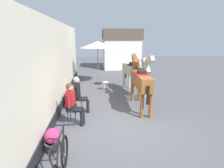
{
  "coord_description": "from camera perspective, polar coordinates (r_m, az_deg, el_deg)",
  "views": [
    {
      "loc": [
        -1.04,
        -6.13,
        2.79
      ],
      "look_at": [
        -0.4,
        1.2,
        1.05
      ],
      "focal_mm": 31.72,
      "sensor_mm": 36.0,
      "label": 1
    }
  ],
  "objects": [
    {
      "name": "ground_plane",
      "position": [
        9.6,
        1.44,
        -3.59
      ],
      "size": [
        40.0,
        40.0,
        0.0
      ],
      "primitive_type": "plane",
      "color": "#56565B"
    },
    {
      "name": "pub_facade_wall",
      "position": [
        7.88,
        -15.99,
        3.64
      ],
      "size": [
        0.34,
        14.0,
        3.4
      ],
      "color": "beige",
      "rests_on": "ground_plane"
    },
    {
      "name": "distant_cottage",
      "position": [
        18.17,
        2.76,
        10.16
      ],
      "size": [
        3.4,
        2.6,
        3.5
      ],
      "color": "silver",
      "rests_on": "ground_plane"
    },
    {
      "name": "seated_visitor_near",
      "position": [
        6.48,
        -11.31,
        -5.07
      ],
      "size": [
        0.61,
        0.48,
        1.39
      ],
      "color": "#194C99",
      "rests_on": "ground_plane"
    },
    {
      "name": "seated_visitor_far",
      "position": [
        7.49,
        -9.48,
        -2.49
      ],
      "size": [
        0.61,
        0.49,
        1.39
      ],
      "color": "gold",
      "rests_on": "ground_plane"
    },
    {
      "name": "saddled_horse_near",
      "position": [
        7.92,
        8.16,
        1.29
      ],
      "size": [
        0.51,
        3.0,
        2.06
      ],
      "color": "brown",
      "rests_on": "ground_plane"
    },
    {
      "name": "saddled_horse_far",
      "position": [
        9.91,
        6.77,
        3.73
      ],
      "size": [
        0.97,
        2.95,
        2.06
      ],
      "color": "#B2A899",
      "rests_on": "ground_plane"
    },
    {
      "name": "flower_planter_nearest",
      "position": [
        5.25,
        -16.67,
        -15.21
      ],
      "size": [
        0.43,
        0.43,
        0.64
      ],
      "color": "#4C4C51",
      "rests_on": "ground_plane"
    },
    {
      "name": "flower_planter_farthest",
      "position": [
        8.61,
        -11.97,
        -3.56
      ],
      "size": [
        0.43,
        0.43,
        0.64
      ],
      "color": "#A85638",
      "rests_on": "ground_plane"
    },
    {
      "name": "leaning_bicycle",
      "position": [
        4.24,
        -14.78,
        -21.58
      ],
      "size": [
        0.5,
        1.76,
        1.02
      ],
      "color": "black",
      "rests_on": "ground_plane"
    },
    {
      "name": "cafe_parasol",
      "position": [
        11.91,
        -4.17,
        11.21
      ],
      "size": [
        2.1,
        2.1,
        2.58
      ],
      "color": "black",
      "rests_on": "ground_plane"
    },
    {
      "name": "spare_stool_white",
      "position": [
        10.66,
        -1.9,
        0.34
      ],
      "size": [
        0.32,
        0.32,
        0.46
      ],
      "color": "white",
      "rests_on": "ground_plane"
    }
  ]
}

